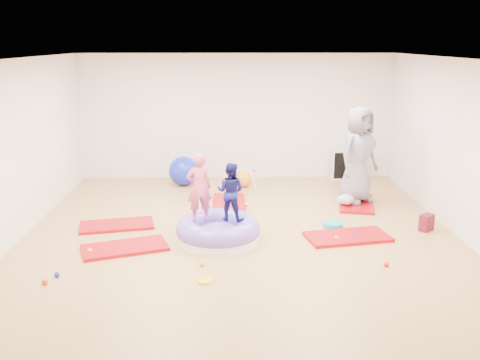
{
  "coord_description": "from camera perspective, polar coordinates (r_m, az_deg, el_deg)",
  "views": [
    {
      "loc": [
        -0.18,
        -7.97,
        3.07
      ],
      "look_at": [
        0.0,
        0.3,
        0.9
      ],
      "focal_mm": 40.0,
      "sensor_mm": 36.0,
      "label": 1
    }
  ],
  "objects": [
    {
      "name": "balance_disc",
      "position": [
        9.22,
        9.87,
        -4.72
      ],
      "size": [
        0.35,
        0.35,
        0.08
      ],
      "primitive_type": "cylinder",
      "color": "teal",
      "rests_on": "ground"
    },
    {
      "name": "cube_shelf",
      "position": [
        12.36,
        11.23,
        1.67
      ],
      "size": [
        0.69,
        0.34,
        0.69
      ],
      "color": "beige",
      "rests_on": "ground"
    },
    {
      "name": "gym_mat_front_left",
      "position": [
        8.34,
        -12.2,
        -7.07
      ],
      "size": [
        1.4,
        1.02,
        0.05
      ],
      "primitive_type": "cube",
      "rotation": [
        0.0,
        0.0,
        0.35
      ],
      "color": "#A00E08",
      "rests_on": "ground"
    },
    {
      "name": "child_pink",
      "position": [
        8.22,
        -4.4,
        -0.48
      ],
      "size": [
        0.44,
        0.35,
        1.08
      ],
      "primitive_type": "imported",
      "rotation": [
        0.0,
        0.0,
        3.39
      ],
      "color": "#CA486C",
      "rests_on": "inflatable_cushion"
    },
    {
      "name": "infant",
      "position": [
        10.28,
        11.23,
        -2.08
      ],
      "size": [
        0.34,
        0.35,
        0.2
      ],
      "color": "#ACBEDE",
      "rests_on": "gym_mat_rear_right"
    },
    {
      "name": "infant_play_gym",
      "position": [
        11.14,
        0.33,
        0.32
      ],
      "size": [
        0.6,
        0.57,
        0.46
      ],
      "rotation": [
        0.0,
        0.0,
        0.25
      ],
      "color": "beige",
      "rests_on": "ground"
    },
    {
      "name": "gym_mat_mid_left",
      "position": [
        9.34,
        -13.0,
        -4.71
      ],
      "size": [
        1.32,
        0.86,
        0.05
      ],
      "primitive_type": "cube",
      "rotation": [
        0.0,
        0.0,
        0.21
      ],
      "color": "#A00E08",
      "rests_on": "ground"
    },
    {
      "name": "gym_mat_right",
      "position": [
        8.75,
        11.41,
        -5.96
      ],
      "size": [
        1.41,
        0.9,
        0.05
      ],
      "primitive_type": "cube",
      "rotation": [
        0.0,
        0.0,
        0.2
      ],
      "color": "#A00E08",
      "rests_on": "ground"
    },
    {
      "name": "exercise_ball_blue",
      "position": [
        11.66,
        -6.04,
        0.97
      ],
      "size": [
        0.64,
        0.64,
        0.64
      ],
      "primitive_type": "sphere",
      "color": "#1521BC",
      "rests_on": "ground"
    },
    {
      "name": "inflatable_cushion",
      "position": [
        8.43,
        -2.34,
        -5.49
      ],
      "size": [
        1.33,
        1.33,
        0.42
      ],
      "rotation": [
        0.0,
        0.0,
        -0.03
      ],
      "color": "white",
      "rests_on": "ground"
    },
    {
      "name": "room",
      "position": [
        8.15,
        0.05,
        2.87
      ],
      "size": [
        7.01,
        8.01,
        2.81
      ],
      "color": "tan",
      "rests_on": "ground"
    },
    {
      "name": "gym_mat_rear_right",
      "position": [
        10.55,
        12.31,
        -2.43
      ],
      "size": [
        0.88,
        1.36,
        0.05
      ],
      "primitive_type": "cube",
      "rotation": [
        0.0,
        0.0,
        1.36
      ],
      "color": "#A00E08",
      "rests_on": "ground"
    },
    {
      "name": "gym_mat_center_back",
      "position": [
        10.33,
        -1.21,
        -2.46
      ],
      "size": [
        0.61,
        1.22,
        0.05
      ],
      "primitive_type": "cube",
      "rotation": [
        0.0,
        0.0,
        1.57
      ],
      "color": "#A00E08",
      "rests_on": "ground"
    },
    {
      "name": "child_navy",
      "position": [
        8.27,
        -1.03,
        -0.92
      ],
      "size": [
        0.53,
        0.47,
        0.92
      ],
      "primitive_type": "imported",
      "rotation": [
        0.0,
        0.0,
        2.82
      ],
      "color": "#141352",
      "rests_on": "inflatable_cushion"
    },
    {
      "name": "backpack",
      "position": [
        9.41,
        19.28,
        -4.3
      ],
      "size": [
        0.28,
        0.27,
        0.28
      ],
      "primitive_type": "cube",
      "rotation": [
        0.0,
        0.0,
        0.68
      ],
      "color": "#A91C35",
      "rests_on": "ground"
    },
    {
      "name": "adult_caregiver",
      "position": [
        10.36,
        12.51,
        2.64
      ],
      "size": [
        1.07,
        1.0,
        1.83
      ],
      "primitive_type": "imported",
      "rotation": [
        0.0,
        0.0,
        0.63
      ],
      "color": "slate",
      "rests_on": "gym_mat_rear_right"
    },
    {
      "name": "exercise_ball_orange",
      "position": [
        11.51,
        0.44,
        0.15
      ],
      "size": [
        0.36,
        0.36,
        0.36
      ],
      "primitive_type": "sphere",
      "color": "orange",
      "rests_on": "ground"
    },
    {
      "name": "yellow_toy",
      "position": [
        7.13,
        -3.76,
        -10.69
      ],
      "size": [
        0.2,
        0.2,
        0.03
      ],
      "primitive_type": "cylinder",
      "color": "yellow",
      "rests_on": "ground"
    },
    {
      "name": "ball_pit_balls",
      "position": [
        8.29,
        -1.72,
        -6.77
      ],
      "size": [
        4.66,
        3.39,
        0.08
      ],
      "color": "#1521BC",
      "rests_on": "ground"
    }
  ]
}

